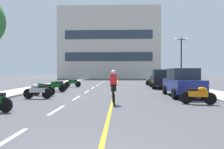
# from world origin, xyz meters

# --- Properties ---
(ground_plane) EXTENTS (140.00, 140.00, 0.00)m
(ground_plane) POSITION_xyz_m (0.00, 21.00, 0.00)
(ground_plane) COLOR #47474C
(curb_left) EXTENTS (2.40, 72.00, 0.12)m
(curb_left) POSITION_xyz_m (-7.20, 24.00, 0.06)
(curb_left) COLOR #B7B2A8
(curb_left) RESTS_ON ground
(curb_right) EXTENTS (2.40, 72.00, 0.12)m
(curb_right) POSITION_xyz_m (7.20, 24.00, 0.06)
(curb_right) COLOR #B7B2A8
(curb_right) RESTS_ON ground
(lane_dash_0) EXTENTS (0.14, 2.20, 0.01)m
(lane_dash_0) POSITION_xyz_m (-2.00, 2.00, 0.00)
(lane_dash_0) COLOR silver
(lane_dash_0) RESTS_ON ground
(lane_dash_1) EXTENTS (0.14, 2.20, 0.01)m
(lane_dash_1) POSITION_xyz_m (-2.00, 6.00, 0.00)
(lane_dash_1) COLOR silver
(lane_dash_1) RESTS_ON ground
(lane_dash_2) EXTENTS (0.14, 2.20, 0.01)m
(lane_dash_2) POSITION_xyz_m (-2.00, 10.00, 0.00)
(lane_dash_2) COLOR silver
(lane_dash_2) RESTS_ON ground
(lane_dash_3) EXTENTS (0.14, 2.20, 0.01)m
(lane_dash_3) POSITION_xyz_m (-2.00, 14.00, 0.00)
(lane_dash_3) COLOR silver
(lane_dash_3) RESTS_ON ground
(lane_dash_4) EXTENTS (0.14, 2.20, 0.01)m
(lane_dash_4) POSITION_xyz_m (-2.00, 18.00, 0.00)
(lane_dash_4) COLOR silver
(lane_dash_4) RESTS_ON ground
(lane_dash_5) EXTENTS (0.14, 2.20, 0.01)m
(lane_dash_5) POSITION_xyz_m (-2.00, 22.00, 0.00)
(lane_dash_5) COLOR silver
(lane_dash_5) RESTS_ON ground
(lane_dash_6) EXTENTS (0.14, 2.20, 0.01)m
(lane_dash_6) POSITION_xyz_m (-2.00, 26.00, 0.00)
(lane_dash_6) COLOR silver
(lane_dash_6) RESTS_ON ground
(lane_dash_7) EXTENTS (0.14, 2.20, 0.01)m
(lane_dash_7) POSITION_xyz_m (-2.00, 30.00, 0.00)
(lane_dash_7) COLOR silver
(lane_dash_7) RESTS_ON ground
(lane_dash_8) EXTENTS (0.14, 2.20, 0.01)m
(lane_dash_8) POSITION_xyz_m (-2.00, 34.00, 0.00)
(lane_dash_8) COLOR silver
(lane_dash_8) RESTS_ON ground
(lane_dash_9) EXTENTS (0.14, 2.20, 0.01)m
(lane_dash_9) POSITION_xyz_m (-2.00, 38.00, 0.00)
(lane_dash_9) COLOR silver
(lane_dash_9) RESTS_ON ground
(lane_dash_10) EXTENTS (0.14, 2.20, 0.01)m
(lane_dash_10) POSITION_xyz_m (-2.00, 42.00, 0.00)
(lane_dash_10) COLOR silver
(lane_dash_10) RESTS_ON ground
(lane_dash_11) EXTENTS (0.14, 2.20, 0.01)m
(lane_dash_11) POSITION_xyz_m (-2.00, 46.00, 0.00)
(lane_dash_11) COLOR silver
(lane_dash_11) RESTS_ON ground
(centre_line_yellow) EXTENTS (0.12, 66.00, 0.01)m
(centre_line_yellow) POSITION_xyz_m (0.25, 24.00, 0.00)
(centre_line_yellow) COLOR gold
(centre_line_yellow) RESTS_ON ground
(office_building) EXTENTS (23.84, 7.18, 16.82)m
(office_building) POSITION_xyz_m (-1.90, 48.53, 8.41)
(office_building) COLOR beige
(office_building) RESTS_ON ground
(street_lamp_mid) EXTENTS (1.46, 0.36, 5.03)m
(street_lamp_mid) POSITION_xyz_m (7.11, 19.51, 3.81)
(street_lamp_mid) COLOR black
(street_lamp_mid) RESTS_ON curb_right
(parked_car_near) EXTENTS (1.97, 4.22, 1.82)m
(parked_car_near) POSITION_xyz_m (4.70, 10.97, 0.92)
(parked_car_near) COLOR black
(parked_car_near) RESTS_ON ground
(parked_car_mid) EXTENTS (2.12, 4.29, 1.82)m
(parked_car_mid) POSITION_xyz_m (4.68, 17.99, 0.92)
(parked_car_mid) COLOR black
(parked_car_mid) RESTS_ON ground
(motorcycle_2) EXTENTS (1.68, 0.65, 0.92)m
(motorcycle_2) POSITION_xyz_m (4.50, 7.74, 0.47)
(motorcycle_2) COLOR black
(motorcycle_2) RESTS_ON ground
(motorcycle_3) EXTENTS (1.70, 0.60, 0.92)m
(motorcycle_3) POSITION_xyz_m (-4.23, 9.54, 0.47)
(motorcycle_3) COLOR black
(motorcycle_3) RESTS_ON ground
(motorcycle_4) EXTENTS (1.68, 0.65, 0.92)m
(motorcycle_4) POSITION_xyz_m (-4.48, 11.14, 0.47)
(motorcycle_4) COLOR black
(motorcycle_4) RESTS_ON ground
(motorcycle_5) EXTENTS (1.70, 0.60, 0.92)m
(motorcycle_5) POSITION_xyz_m (-4.45, 13.74, 0.47)
(motorcycle_5) COLOR black
(motorcycle_5) RESTS_ON ground
(motorcycle_6) EXTENTS (1.66, 0.72, 0.92)m
(motorcycle_6) POSITION_xyz_m (-4.70, 15.17, 0.47)
(motorcycle_6) COLOR black
(motorcycle_6) RESTS_ON ground
(motorcycle_7) EXTENTS (1.64, 0.78, 0.92)m
(motorcycle_7) POSITION_xyz_m (-4.24, 18.76, 0.47)
(motorcycle_7) COLOR black
(motorcycle_7) RESTS_ON ground
(motorcycle_8) EXTENTS (1.69, 0.61, 0.92)m
(motorcycle_8) POSITION_xyz_m (4.70, 20.40, 0.47)
(motorcycle_8) COLOR black
(motorcycle_8) RESTS_ON ground
(motorcycle_9) EXTENTS (1.70, 0.60, 0.92)m
(motorcycle_9) POSITION_xyz_m (4.53, 21.86, 0.47)
(motorcycle_9) COLOR black
(motorcycle_9) RESTS_ON ground
(cyclist_rider) EXTENTS (0.42, 1.77, 1.71)m
(cyclist_rider) POSITION_xyz_m (0.33, 7.63, 0.89)
(cyclist_rider) COLOR black
(cyclist_rider) RESTS_ON ground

